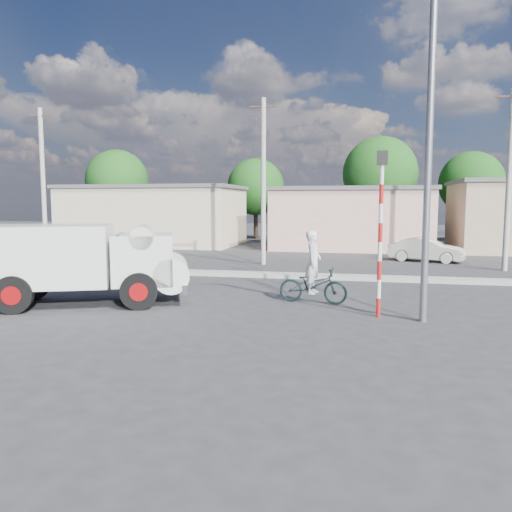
% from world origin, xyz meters
% --- Properties ---
extents(ground_plane, '(120.00, 120.00, 0.00)m').
position_xyz_m(ground_plane, '(0.00, 0.00, 0.00)').
color(ground_plane, '#2D2C2F').
rests_on(ground_plane, ground).
extents(median, '(40.00, 0.80, 0.16)m').
position_xyz_m(median, '(0.00, 8.00, 0.08)').
color(median, '#99968E').
rests_on(median, ground).
extents(truck, '(6.11, 4.02, 2.38)m').
position_xyz_m(truck, '(-5.18, 1.43, 1.32)').
color(truck, black).
rests_on(truck, ground).
extents(bicycle, '(2.15, 0.97, 1.09)m').
position_xyz_m(bicycle, '(1.32, 2.99, 0.55)').
color(bicycle, '#162928').
rests_on(bicycle, ground).
extents(cyclist, '(0.53, 0.74, 1.90)m').
position_xyz_m(cyclist, '(1.32, 2.99, 0.95)').
color(cyclist, white).
rests_on(cyclist, ground).
extents(car_cream, '(3.94, 2.34, 1.23)m').
position_xyz_m(car_cream, '(6.00, 14.95, 0.61)').
color(car_cream, beige).
rests_on(car_cream, ground).
extents(traffic_pole, '(0.28, 0.18, 4.36)m').
position_xyz_m(traffic_pole, '(3.20, 1.50, 2.59)').
color(traffic_pole, red).
rests_on(traffic_pole, ground).
extents(streetlight, '(2.34, 0.22, 9.00)m').
position_xyz_m(streetlight, '(4.14, 1.20, 4.96)').
color(streetlight, slate).
rests_on(streetlight, ground).
extents(building_row, '(37.80, 7.30, 4.44)m').
position_xyz_m(building_row, '(1.10, 22.00, 2.13)').
color(building_row, beige).
rests_on(building_row, ground).
extents(tree_row, '(43.62, 7.43, 8.42)m').
position_xyz_m(tree_row, '(3.76, 28.45, 4.99)').
color(tree_row, '#38281E').
rests_on(tree_row, ground).
extents(utility_poles, '(35.40, 0.24, 8.00)m').
position_xyz_m(utility_poles, '(3.25, 12.00, 4.07)').
color(utility_poles, '#99968E').
rests_on(utility_poles, ground).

